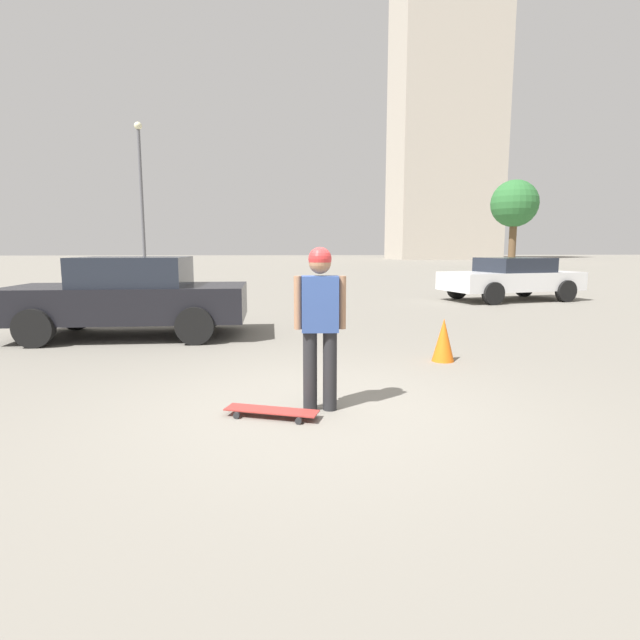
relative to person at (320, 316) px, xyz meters
The scene contains 9 objects.
ground_plane 0.98m from the person, ahead, with size 220.00×220.00×0.00m, color gray.
person is the anchor object (origin of this frame).
skateboard 1.06m from the person, 110.31° to the left, with size 0.53×0.95×0.08m.
car_parked_near 5.58m from the person, 34.01° to the left, with size 2.08×4.27×1.49m.
car_parked_far 12.44m from the person, 34.62° to the right, with size 2.74×4.58×1.35m.
building_block_distant 75.93m from the person, 19.77° to the right, with size 11.22×14.58×44.38m.
tree_distant 38.99m from the person, 28.93° to the right, with size 3.70×3.70×7.00m.
traffic_cone 2.96m from the person, 44.51° to the right, with size 0.33×0.33×0.64m.
lamp_post 15.78m from the person, 19.92° to the left, with size 0.28×0.28×6.22m.
Camera 1 is at (-4.95, 0.47, 1.66)m, focal length 28.00 mm.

